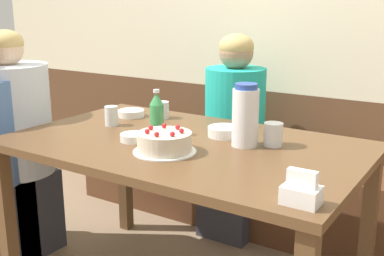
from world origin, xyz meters
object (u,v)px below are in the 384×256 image
Objects in this scene: bench_seat at (262,193)px; glass_shot_small at (111,116)px; person_teal_shirt at (15,146)px; person_grey_tee at (234,141)px; soju_bottle at (157,113)px; napkin_holder at (301,192)px; birthday_cake at (165,142)px; glass_water_tall at (162,110)px; bowl_rice_small at (131,113)px; glass_tumbler_short at (273,134)px; bowl_side_dish at (224,132)px; bowl_soup_white at (134,137)px; water_pitcher at (245,116)px.

bench_seat is 26.87× the size of glass_shot_small.
glass_shot_small is 0.61m from person_teal_shirt.
person_grey_tee is (-0.14, -0.11, 0.33)m from bench_seat.
soju_bottle is 0.90m from napkin_holder.
bench_seat is 2.17× the size of person_grey_tee.
person_grey_tee is at bearing 99.83° from birthday_cake.
person_grey_tee reaches higher than glass_water_tall.
glass_shot_small is at bearing -24.83° from person_grey_tee.
bowl_rice_small is at bearing 141.40° from birthday_cake.
glass_tumbler_short is 0.08× the size of person_teal_shirt.
bowl_rice_small is (-0.32, 0.21, -0.08)m from soju_bottle.
soju_bottle is 0.32m from glass_water_tall.
bowl_side_dish reaches higher than bowl_rice_small.
glass_water_tall is (-0.15, 0.40, 0.03)m from bowl_soup_white.
glass_shot_small is (-1.09, 0.40, 0.01)m from napkin_holder.
glass_tumbler_short is (0.32, 0.31, 0.01)m from birthday_cake.
water_pitcher reaches higher than napkin_holder.
person_teal_shirt reaches higher than glass_shot_small.
person_grey_tee is (0.35, 0.48, -0.21)m from bowl_rice_small.
napkin_holder is 0.87m from bowl_soup_white.
napkin_holder reaches higher than bench_seat.
person_grey_tee is at bearing 65.17° from glass_shot_small.
water_pitcher is at bearing 8.36° from person_teal_shirt.
bowl_soup_white is at bearing -69.81° from glass_water_tall.
napkin_holder is at bearing 36.15° from person_grey_tee.
glass_shot_small is 0.78m from person_grey_tee.
bench_seat is 0.94m from bowl_rice_small.
bench_seat is 10.08× the size of birthday_cake.
person_teal_shirt is 1.19m from person_grey_tee.
bowl_rice_small is 0.20m from glass_shot_small.
soju_bottle is at bearing -2.55° from glass_shot_small.
water_pitcher is at bearing -29.80° from bowl_side_dish.
water_pitcher is 0.22× the size of person_grey_tee.
water_pitcher is at bearing -148.51° from glass_tumbler_short.
bowl_soup_white is at bearing -0.87° from person_teal_shirt.
birthday_cake is (0.02, -0.99, 0.56)m from bench_seat.
glass_water_tall is (-0.33, -0.54, 0.56)m from bench_seat.
person_grey_tee is at bearing 129.91° from glass_tumbler_short.
birthday_cake is at bearing 9.83° from person_grey_tee.
soju_bottle is 2.39× the size of glass_water_tall.
bowl_soup_white is at bearing -155.40° from water_pitcher.
water_pitcher is (0.22, 0.25, 0.09)m from birthday_cake.
soju_bottle is 0.18× the size of person_grey_tee.
birthday_cake is 2.28× the size of napkin_holder.
person_teal_shirt is at bearing 179.13° from bowl_soup_white.
bowl_soup_white is at bearing -30.08° from glass_shot_small.
bench_seat is at bearing 118.63° from napkin_holder.
water_pitcher is 2.24× the size of bowl_soup_white.
glass_tumbler_short is at bearing -6.19° from bowl_rice_small.
bowl_side_dish is at bearing -81.29° from bench_seat.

